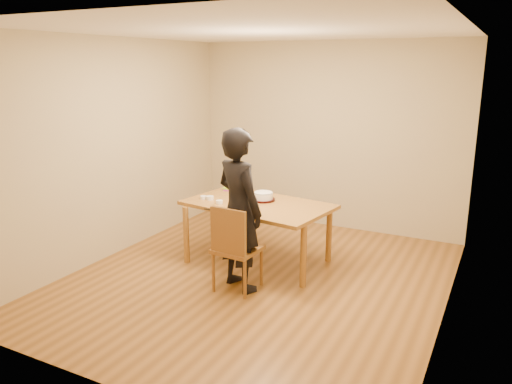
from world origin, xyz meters
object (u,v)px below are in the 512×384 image
at_px(cake_plate, 263,200).
at_px(person, 239,210).
at_px(dining_table, 258,205).
at_px(cake, 263,196).
at_px(dining_chair, 238,249).

bearing_deg(cake_plate, person, -80.54).
xyz_separation_m(dining_table, cake, (0.01, 0.13, 0.08)).
bearing_deg(cake_plate, dining_table, -92.50).
height_order(dining_table, cake, cake).
bearing_deg(dining_chair, dining_table, 105.10).
height_order(cake_plate, person, person).
relative_size(cake_plate, cake, 1.26).
height_order(dining_table, cake_plate, cake_plate).
distance_m(dining_table, person, 0.76).
bearing_deg(cake, dining_chair, -81.00).
height_order(dining_chair, cake, cake).
bearing_deg(cake_plate, dining_chair, -81.00).
height_order(cake_plate, cake, cake).
bearing_deg(cake, person, -80.54).
bearing_deg(dining_chair, cake_plate, 103.15).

